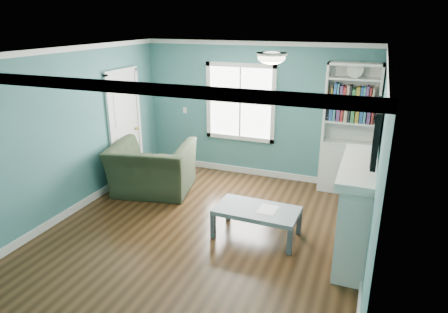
% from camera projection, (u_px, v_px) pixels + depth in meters
% --- Properties ---
extents(floor, '(5.00, 5.00, 0.00)m').
position_uv_depth(floor, '(204.00, 232.00, 5.89)').
color(floor, black).
rests_on(floor, ground).
extents(room_walls, '(5.00, 5.00, 5.00)m').
position_uv_depth(room_walls, '(202.00, 129.00, 5.37)').
color(room_walls, '#3A6B6E').
rests_on(room_walls, ground).
extents(trim, '(4.50, 5.00, 2.60)m').
position_uv_depth(trim, '(202.00, 153.00, 5.48)').
color(trim, white).
rests_on(trim, ground).
extents(window, '(1.40, 0.06, 1.50)m').
position_uv_depth(window, '(240.00, 102.00, 7.70)').
color(window, white).
rests_on(window, room_walls).
extents(bookshelf, '(0.90, 0.35, 2.31)m').
position_uv_depth(bookshelf, '(348.00, 142.00, 7.01)').
color(bookshelf, silver).
rests_on(bookshelf, ground).
extents(fireplace, '(0.44, 1.58, 1.30)m').
position_uv_depth(fireplace, '(356.00, 211.00, 5.15)').
color(fireplace, black).
rests_on(fireplace, ground).
extents(tv, '(0.06, 1.10, 0.65)m').
position_uv_depth(tv, '(377.00, 131.00, 4.75)').
color(tv, black).
rests_on(tv, fireplace).
extents(door, '(0.12, 0.98, 2.17)m').
position_uv_depth(door, '(125.00, 126.00, 7.52)').
color(door, silver).
rests_on(door, ground).
extents(ceiling_fixture, '(0.38, 0.38, 0.15)m').
position_uv_depth(ceiling_fixture, '(272.00, 57.00, 4.83)').
color(ceiling_fixture, white).
rests_on(ceiling_fixture, room_walls).
extents(light_switch, '(0.08, 0.01, 0.12)m').
position_uv_depth(light_switch, '(185.00, 110.00, 8.19)').
color(light_switch, white).
rests_on(light_switch, room_walls).
extents(recliner, '(1.54, 1.16, 1.21)m').
position_uv_depth(recliner, '(152.00, 160.00, 7.08)').
color(recliner, '#212E1C').
rests_on(recliner, ground).
extents(coffee_table, '(1.20, 0.68, 0.43)m').
position_uv_depth(coffee_table, '(257.00, 212.00, 5.69)').
color(coffee_table, '#4A5058').
rests_on(coffee_table, ground).
extents(paper_sheet, '(0.27, 0.33, 0.00)m').
position_uv_depth(paper_sheet, '(268.00, 210.00, 5.64)').
color(paper_sheet, white).
rests_on(paper_sheet, coffee_table).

